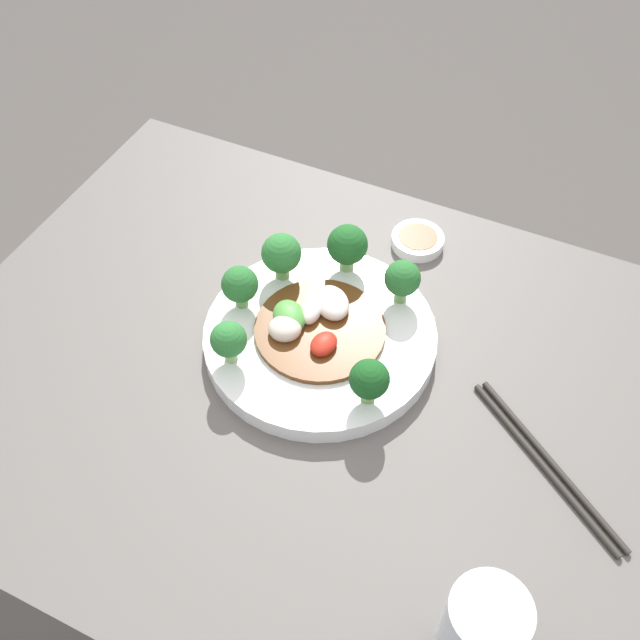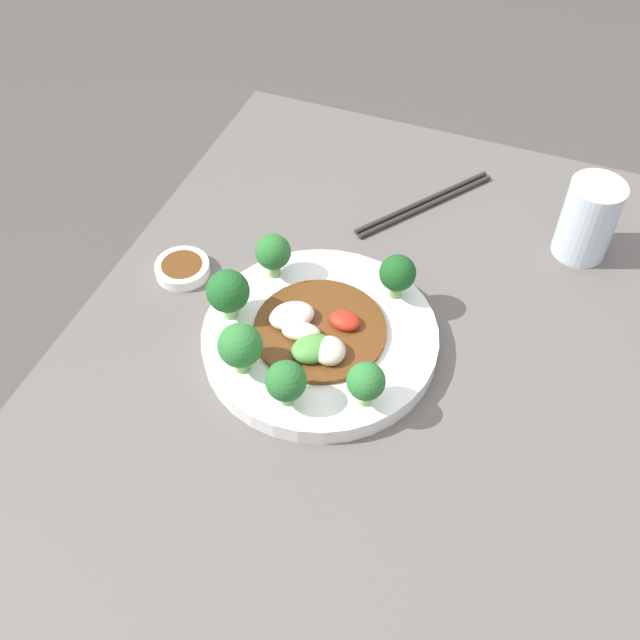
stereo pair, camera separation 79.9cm
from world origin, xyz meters
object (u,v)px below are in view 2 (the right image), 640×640
Objects in this scene: drinking_glass at (588,219)px; broccoli_northeast at (366,382)px; broccoli_northwest at (398,274)px; broccoli_south at (228,292)px; plate at (320,338)px; chopsticks at (426,204)px; stirfry_center at (316,332)px; sauce_dish at (182,268)px; broccoli_southeast at (240,346)px; broccoli_east at (286,382)px; broccoli_southwest at (273,253)px.

broccoli_northeast is at bearing -27.48° from drinking_glass.
broccoli_south is at bearing -59.52° from broccoli_northwest.
plate is 4.68× the size of broccoli_northwest.
broccoli_northeast is 0.36m from chopsticks.
broccoli_northwest is 0.38× the size of stirfry_center.
drinking_glass is at bearing 115.75° from sauce_dish.
broccoli_northeast is 0.87× the size of broccoli_south.
stirfry_center is 1.43× the size of drinking_glass.
broccoli_southeast is 0.07m from broccoli_east.
stirfry_center is (-0.06, -0.08, -0.03)m from broccoli_northeast.
stirfry_center is at bearing 48.09° from broccoli_southwest.
broccoli_southeast is 0.60× the size of drinking_glass.
broccoli_southwest is (-0.08, 0.02, -0.00)m from broccoli_south.
broccoli_south is (0.01, -0.11, 0.05)m from plate.
broccoli_south is 1.14× the size of broccoli_east.
broccoli_southeast is 0.47m from drinking_glass.
plate reaches higher than chopsticks.
drinking_glass is (-0.28, 0.36, -0.01)m from broccoli_south.
drinking_glass reaches higher than broccoli_northwest.
broccoli_northwest is (-0.10, 0.17, -0.00)m from broccoli_south.
broccoli_east is at bearing 1.10° from plate.
drinking_glass reaches higher than chopsticks.
broccoli_southeast is at bearing -42.32° from drinking_glass.
broccoli_southeast is 0.20m from sauce_dish.
broccoli_northeast reaches higher than chopsticks.
broccoli_northwest is 0.85× the size of sauce_dish.
plate is at bearing -36.09° from broccoli_northwest.
drinking_glass is (-0.20, 0.34, -0.01)m from broccoli_southwest.
broccoli_northeast reaches higher than sauce_dish.
broccoli_east is (0.03, -0.08, -0.00)m from broccoli_northeast.
broccoli_northeast is 0.99× the size of broccoli_east.
drinking_glass is at bearing 137.68° from broccoli_southeast.
plate is at bearing 52.20° from broccoli_southwest.
broccoli_southwest reaches higher than chopsticks.
broccoli_southwest is at bearing -127.80° from plate.
broccoli_south is at bearing -52.17° from drinking_glass.
plate is at bearing -43.69° from drinking_glass.
sauce_dish is at bearing -131.09° from broccoli_southeast.
plate is 0.12m from broccoli_northeast.
broccoli_northeast is 0.29× the size of chopsticks.
chopsticks is at bearing -175.38° from broccoli_northwest.
broccoli_south is 0.14m from broccoli_east.
drinking_glass reaches higher than broccoli_northeast.
broccoli_southeast reaches higher than stirfry_center.
broccoli_south is 0.08m from broccoli_southeast.
broccoli_southwest is at bearing -59.38° from drinking_glass.
drinking_glass is at bearing 145.50° from broccoli_east.
broccoli_northeast is 0.38m from drinking_glass.
broccoli_east is (0.17, 0.09, -0.00)m from broccoli_southwest.
broccoli_northeast is at bearing 5.08° from chopsticks.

